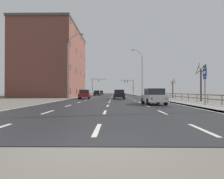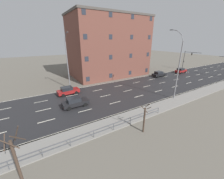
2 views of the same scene
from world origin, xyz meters
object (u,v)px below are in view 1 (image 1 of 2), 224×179
Objects in this scene: car_far_right at (85,94)px; street_lamp_midground at (141,74)px; car_far_left at (119,94)px; car_distant at (97,93)px; traffic_signal_right at (130,84)px; brick_building at (54,63)px; highway_sign at (205,80)px; street_lamp_left_bank at (69,67)px; car_near_left at (154,96)px; car_near_right at (101,93)px; traffic_signal_left at (95,84)px; street_lamp_foreground at (224,31)px.

street_lamp_midground is at bearing 50.13° from car_far_right.
car_distant is (-5.96, 26.32, 0.00)m from car_far_left.
car_distant is (-11.20, -15.94, -3.20)m from traffic_signal_right.
car_distant is 16.44m from brick_building.
brick_building is (-22.77, 31.22, 5.94)m from highway_sign.
brick_building is (-6.96, 13.82, 2.64)m from street_lamp_left_bank.
car_far_right is 1.00× the size of car_near_left.
highway_sign reaches higher than car_distant.
traffic_signal_right is 43.45m from car_far_right.
traffic_signal_right is 0.27× the size of brick_building.
street_lamp_left_bank is at bearing -135.33° from street_lamp_midground.
traffic_signal_right is 19.74m from car_distant.
car_near_right is 24.16m from brick_building.
brick_building is at bearing 126.11° from highway_sign.
car_far_left and car_distant have the same top height.
car_near_left is at bearing -92.24° from traffic_signal_right.
car_far_right and car_near_left have the same top height.
traffic_signal_right is 12.87m from car_near_right.
car_far_right and car_near_right have the same top height.
car_near_left is at bearing -78.63° from traffic_signal_left.
street_lamp_foreground is 1.66× the size of traffic_signal_left.
car_near_left is (-2.18, -55.78, -3.20)m from traffic_signal_right.
car_near_right is 1.01× the size of car_near_left.
street_lamp_midground reaches higher than car_near_right.
street_lamp_foreground is 0.89× the size of street_lamp_midground.
street_lamp_foreground is at bearing -63.42° from car_far_right.
brick_building is at bearing -105.50° from traffic_signal_left.
car_far_right is at bearing 119.77° from street_lamp_foreground.
car_far_right is (-11.88, 20.77, -4.31)m from street_lamp_foreground.
car_far_right is at bearing 128.43° from highway_sign.
street_lamp_left_bank is 5.78m from car_far_right.
street_lamp_foreground is 36.70m from street_lamp_midground.
brick_building reaches higher than car_near_left.
traffic_signal_left is at bearing 100.37° from car_far_left.
car_far_left is (-6.03, -16.28, -4.92)m from street_lamp_midground.
street_lamp_midground is 2.81× the size of car_far_right.
street_lamp_left_bank is (-14.85, -14.68, -0.13)m from street_lamp_midground.
street_lamp_left_bank is at bearing -98.79° from car_near_right.
street_lamp_midground is 32.27m from highway_sign.
street_lamp_foreground reaches higher than car_far_left.
traffic_signal_right reaches higher than car_far_right.
street_lamp_left_bank is 34.90m from car_near_right.
street_lamp_midground is 2.82× the size of car_near_left.
highway_sign is 0.87× the size of car_far_left.
highway_sign is at bearing -69.97° from car_distant.
brick_building is at bearing -177.74° from street_lamp_midground.
car_near_left is (-3.01, 6.89, -4.31)m from street_lamp_foreground.
traffic_signal_left is 57.34m from car_near_left.
highway_sign reaches higher than car_near_right.
car_far_right is at bearing -56.53° from brick_building.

